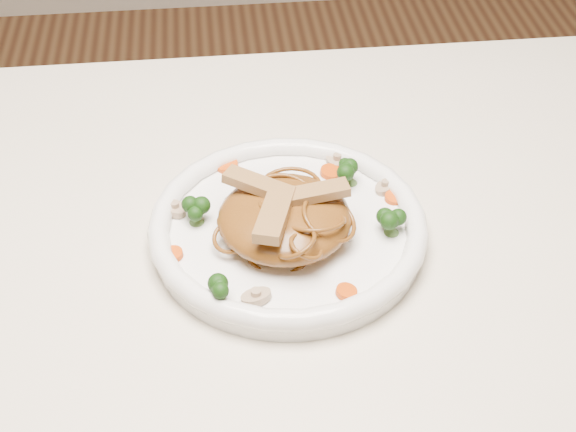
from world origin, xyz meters
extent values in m
cube|color=beige|center=(0.00, 0.00, 0.73)|extent=(1.20, 0.80, 0.04)
cylinder|color=white|center=(0.05, 0.06, 0.76)|extent=(0.26, 0.26, 0.02)
ellipsoid|color=brown|center=(0.05, 0.05, 0.78)|extent=(0.15, 0.15, 0.04)
cube|color=#9D7B4A|center=(0.07, 0.06, 0.81)|extent=(0.06, 0.03, 0.01)
cube|color=#9D7B4A|center=(0.02, 0.07, 0.81)|extent=(0.06, 0.05, 0.01)
cube|color=#9D7B4A|center=(0.04, 0.03, 0.81)|extent=(0.04, 0.08, 0.01)
cylinder|color=#C73E07|center=(0.10, 0.13, 0.77)|extent=(0.02, 0.02, 0.00)
cylinder|color=#C73E07|center=(-0.06, 0.03, 0.77)|extent=(0.02, 0.02, 0.00)
cylinder|color=#C73E07|center=(0.15, 0.09, 0.77)|extent=(0.02, 0.02, 0.00)
cylinder|color=#C73E07|center=(0.00, 0.15, 0.77)|extent=(0.03, 0.03, 0.00)
cylinder|color=#C73E07|center=(0.09, -0.03, 0.77)|extent=(0.02, 0.02, 0.00)
cylinder|color=tan|center=(0.01, -0.03, 0.77)|extent=(0.03, 0.03, 0.01)
cylinder|color=tan|center=(0.15, 0.10, 0.77)|extent=(0.03, 0.03, 0.01)
cylinder|color=tan|center=(-0.05, 0.09, 0.77)|extent=(0.04, 0.04, 0.01)
cylinder|color=tan|center=(0.11, 0.15, 0.77)|extent=(0.04, 0.04, 0.01)
camera|label=1|loc=(-0.01, -0.52, 1.28)|focal=52.80mm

